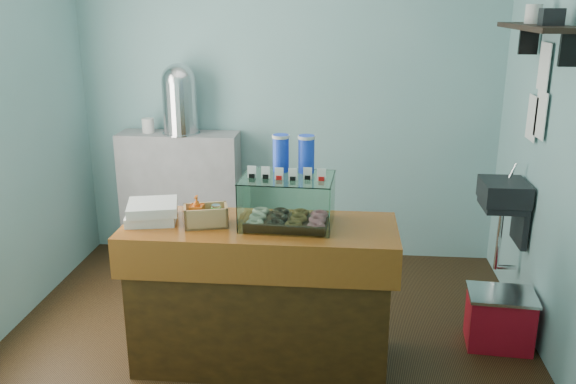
# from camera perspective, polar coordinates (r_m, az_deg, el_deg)

# --- Properties ---
(ground) EXTENTS (3.50, 3.50, 0.00)m
(ground) POSITION_cam_1_polar(r_m,az_deg,el_deg) (4.17, -2.00, -13.54)
(ground) COLOR black
(ground) RESTS_ON ground
(room_shell) EXTENTS (3.54, 3.04, 2.82)m
(room_shell) POSITION_cam_1_polar(r_m,az_deg,el_deg) (3.61, -1.86, 10.40)
(room_shell) COLOR #72A6A7
(room_shell) RESTS_ON ground
(counter) EXTENTS (1.60, 0.60, 0.90)m
(counter) POSITION_cam_1_polar(r_m,az_deg,el_deg) (3.73, -2.57, -9.50)
(counter) COLOR #45280D
(counter) RESTS_ON ground
(back_shelf) EXTENTS (1.00, 0.32, 1.10)m
(back_shelf) POSITION_cam_1_polar(r_m,az_deg,el_deg) (5.30, -9.94, -0.38)
(back_shelf) COLOR #97989A
(back_shelf) RESTS_ON ground
(display_case) EXTENTS (0.55, 0.41, 0.51)m
(display_case) POSITION_cam_1_polar(r_m,az_deg,el_deg) (3.54, 0.10, -0.28)
(display_case) COLOR #371F10
(display_case) RESTS_ON counter
(condiment_crate) EXTENTS (0.28, 0.21, 0.18)m
(condiment_crate) POSITION_cam_1_polar(r_m,az_deg,el_deg) (3.55, -7.84, -2.14)
(condiment_crate) COLOR tan
(condiment_crate) RESTS_ON counter
(pastry_boxes) EXTENTS (0.35, 0.35, 0.11)m
(pastry_boxes) POSITION_cam_1_polar(r_m,az_deg,el_deg) (3.69, -12.60, -1.81)
(pastry_boxes) COLOR silver
(pastry_boxes) RESTS_ON counter
(coffee_urn) EXTENTS (0.31, 0.31, 0.57)m
(coffee_urn) POSITION_cam_1_polar(r_m,az_deg,el_deg) (5.09, -10.12, 8.72)
(coffee_urn) COLOR silver
(coffee_urn) RESTS_ON back_shelf
(red_cooler) EXTENTS (0.44, 0.35, 0.37)m
(red_cooler) POSITION_cam_1_polar(r_m,az_deg,el_deg) (4.24, 19.18, -11.15)
(red_cooler) COLOR #B70E1F
(red_cooler) RESTS_ON ground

